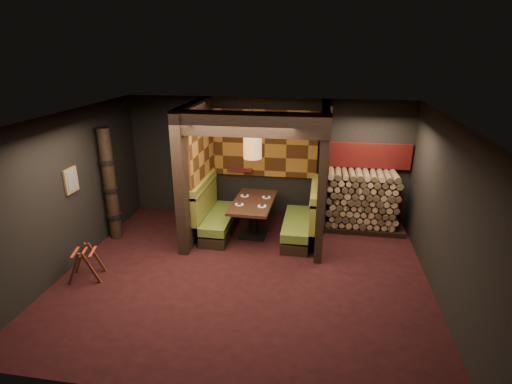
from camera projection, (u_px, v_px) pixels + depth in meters
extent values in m
cube|color=black|center=(244.00, 276.00, 7.24)|extent=(6.50, 5.50, 0.02)
cube|color=black|center=(243.00, 118.00, 6.25)|extent=(6.50, 5.50, 0.02)
cube|color=black|center=(266.00, 160.00, 9.30)|extent=(6.50, 0.02, 2.85)
cube|color=black|center=(193.00, 299.00, 4.19)|extent=(6.50, 0.02, 2.85)
cube|color=black|center=(67.00, 192.00, 7.24)|extent=(0.02, 5.50, 2.85)
cube|color=black|center=(448.00, 215.00, 6.25)|extent=(0.02, 5.50, 2.85)
cube|color=black|center=(196.00, 171.00, 8.48)|extent=(0.20, 2.20, 2.85)
cube|color=black|center=(322.00, 176.00, 8.12)|extent=(0.15, 2.10, 2.85)
cube|color=black|center=(249.00, 124.00, 6.98)|extent=(2.85, 0.18, 0.44)
cube|color=#965F1F|center=(265.00, 143.00, 9.12)|extent=(2.40, 0.06, 1.55)
cube|color=#965F1F|center=(203.00, 149.00, 8.47)|extent=(0.04, 1.85, 1.45)
cube|color=#531317|center=(240.00, 170.00, 9.37)|extent=(0.60, 0.12, 0.07)
cube|color=black|center=(221.00, 228.00, 8.85)|extent=(0.55, 1.60, 0.22)
cube|color=#506623|center=(220.00, 218.00, 8.77)|extent=(0.55, 1.60, 0.18)
cube|color=#566822|center=(205.00, 201.00, 8.68)|extent=(0.12, 1.60, 0.78)
cube|color=#506623|center=(204.00, 186.00, 8.56)|extent=(0.15, 1.60, 0.06)
cube|color=black|center=(296.00, 234.00, 8.60)|extent=(0.55, 1.60, 0.22)
cube|color=#506623|center=(297.00, 223.00, 8.51)|extent=(0.55, 1.60, 0.18)
cube|color=#566822|center=(313.00, 207.00, 8.33)|extent=(0.12, 1.60, 0.78)
cube|color=#506623|center=(314.00, 192.00, 8.21)|extent=(0.15, 1.60, 0.06)
cube|color=black|center=(253.00, 234.00, 8.77)|extent=(0.57, 0.57, 0.06)
cylinder|color=black|center=(253.00, 220.00, 8.65)|extent=(0.20, 0.20, 0.75)
cube|color=#321D11|center=(253.00, 202.00, 8.51)|extent=(0.88, 1.56, 0.06)
cylinder|color=white|center=(239.00, 204.00, 8.30)|extent=(0.18, 0.18, 0.01)
cube|color=black|center=(239.00, 204.00, 8.30)|extent=(0.07, 0.11, 0.02)
cylinder|color=white|center=(262.00, 206.00, 8.22)|extent=(0.18, 0.18, 0.01)
cube|color=black|center=(262.00, 205.00, 8.21)|extent=(0.07, 0.11, 0.02)
cylinder|color=white|center=(245.00, 196.00, 8.79)|extent=(0.18, 0.18, 0.01)
cube|color=black|center=(245.00, 195.00, 8.78)|extent=(0.07, 0.11, 0.02)
cylinder|color=white|center=(266.00, 197.00, 8.70)|extent=(0.18, 0.18, 0.01)
cube|color=black|center=(266.00, 196.00, 8.70)|extent=(0.07, 0.11, 0.02)
cylinder|color=#95643A|center=(253.00, 147.00, 8.05)|extent=(0.37, 0.37, 0.45)
sphere|color=#FFC672|center=(253.00, 147.00, 8.05)|extent=(0.18, 0.18, 0.18)
cylinder|color=black|center=(252.00, 121.00, 7.86)|extent=(0.02, 0.02, 0.63)
cube|color=olive|center=(71.00, 180.00, 7.26)|extent=(0.04, 0.36, 0.46)
cube|color=#3F3F3F|center=(72.00, 180.00, 7.25)|extent=(0.01, 0.27, 0.36)
cube|color=#401E13|center=(74.00, 270.00, 6.89)|extent=(0.29, 0.12, 0.64)
cube|color=#401E13|center=(92.00, 269.00, 6.92)|extent=(0.29, 0.12, 0.64)
cube|color=#401E13|center=(80.00, 259.00, 7.24)|extent=(0.29, 0.12, 0.64)
cube|color=#401E13|center=(97.00, 258.00, 7.27)|extent=(0.29, 0.12, 0.64)
cube|color=maroon|center=(75.00, 252.00, 6.99)|extent=(0.15, 0.39, 0.01)
cube|color=maroon|center=(84.00, 252.00, 7.00)|extent=(0.15, 0.39, 0.01)
cube|color=maroon|center=(93.00, 252.00, 7.02)|extent=(0.15, 0.39, 0.01)
cylinder|color=black|center=(110.00, 185.00, 8.30)|extent=(0.26, 0.26, 2.40)
cylinder|color=black|center=(114.00, 216.00, 8.54)|extent=(0.31, 0.31, 0.09)
cylinder|color=black|center=(111.00, 189.00, 8.34)|extent=(0.31, 0.31, 0.09)
cylinder|color=black|center=(107.00, 162.00, 8.13)|extent=(0.31, 0.31, 0.09)
cube|color=black|center=(363.00, 227.00, 9.04)|extent=(1.73, 0.70, 0.12)
cube|color=brown|center=(366.00, 199.00, 8.81)|extent=(1.73, 0.70, 1.24)
cube|color=maroon|center=(368.00, 156.00, 8.80)|extent=(1.83, 0.10, 0.56)
cube|color=black|center=(327.00, 173.00, 8.35)|extent=(0.08, 0.08, 2.85)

